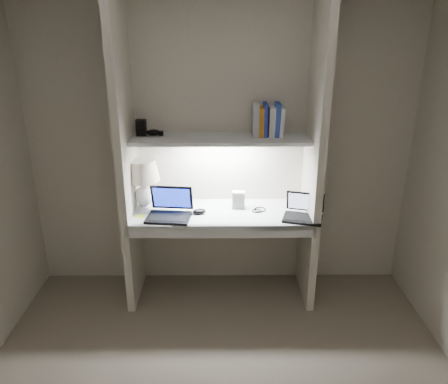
{
  "coord_description": "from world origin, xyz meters",
  "views": [
    {
      "loc": [
        0.0,
        -2.03,
        2.19
      ],
      "look_at": [
        0.03,
        1.05,
        1.01
      ],
      "focal_mm": 35.0,
      "sensor_mm": 36.0,
      "label": 1
    }
  ],
  "objects_px": {
    "table_lamp": "(142,176)",
    "speaker": "(239,200)",
    "laptop_main": "(170,210)",
    "book_row": "(267,120)",
    "laptop_netbook": "(304,212)"
  },
  "relations": [
    {
      "from": "laptop_main",
      "to": "book_row",
      "type": "xyz_separation_m",
      "value": [
        0.77,
        0.24,
        0.66
      ]
    },
    {
      "from": "table_lamp",
      "to": "speaker",
      "type": "relative_size",
      "value": 2.86
    },
    {
      "from": "table_lamp",
      "to": "speaker",
      "type": "distance_m",
      "value": 0.81
    },
    {
      "from": "book_row",
      "to": "laptop_main",
      "type": "bearing_deg",
      "value": -162.89
    },
    {
      "from": "laptop_main",
      "to": "book_row",
      "type": "height_order",
      "value": "book_row"
    },
    {
      "from": "laptop_main",
      "to": "laptop_netbook",
      "type": "distance_m",
      "value": 1.06
    },
    {
      "from": "speaker",
      "to": "book_row",
      "type": "xyz_separation_m",
      "value": [
        0.22,
        0.08,
        0.65
      ]
    },
    {
      "from": "table_lamp",
      "to": "laptop_main",
      "type": "xyz_separation_m",
      "value": [
        0.23,
        -0.17,
        -0.23
      ]
    },
    {
      "from": "speaker",
      "to": "book_row",
      "type": "height_order",
      "value": "book_row"
    },
    {
      "from": "laptop_netbook",
      "to": "table_lamp",
      "type": "bearing_deg",
      "value": -172.83
    },
    {
      "from": "table_lamp",
      "to": "book_row",
      "type": "height_order",
      "value": "book_row"
    },
    {
      "from": "laptop_netbook",
      "to": "speaker",
      "type": "distance_m",
      "value": 0.54
    },
    {
      "from": "table_lamp",
      "to": "speaker",
      "type": "height_order",
      "value": "table_lamp"
    },
    {
      "from": "table_lamp",
      "to": "laptop_main",
      "type": "relative_size",
      "value": 1.12
    },
    {
      "from": "laptop_main",
      "to": "laptop_netbook",
      "type": "bearing_deg",
      "value": 4.37
    }
  ]
}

